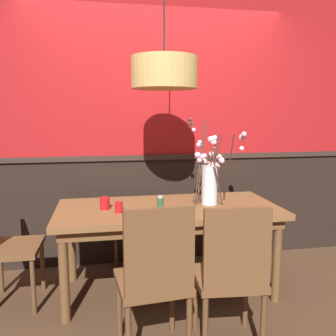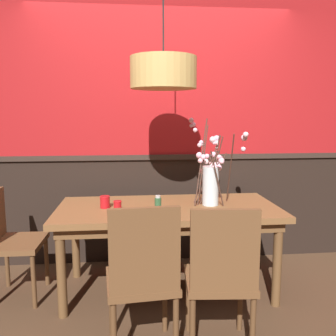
{
  "view_description": "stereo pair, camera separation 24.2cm",
  "coord_description": "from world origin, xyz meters",
  "px_view_note": "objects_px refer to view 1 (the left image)",
  "views": [
    {
      "loc": [
        -0.53,
        -2.84,
        1.49
      ],
      "look_at": [
        0.0,
        0.0,
        1.06
      ],
      "focal_mm": 38.41,
      "sensor_mm": 36.0,
      "label": 1
    },
    {
      "loc": [
        -0.29,
        -2.88,
        1.49
      ],
      "look_at": [
        0.0,
        0.0,
        1.06
      ],
      "focal_mm": 38.41,
      "sensor_mm": 36.0,
      "label": 2
    }
  ],
  "objects_px": {
    "candle_holder_nearer_edge": "(105,203)",
    "chair_head_west_end": "(4,242)",
    "chair_far_side_left": "(129,206)",
    "chair_near_side_right": "(231,271)",
    "vase_with_blossoms": "(210,176)",
    "candle_holder_nearer_center": "(119,207)",
    "dining_table": "(168,216)",
    "pendant_lamp": "(164,73)",
    "chair_near_side_left": "(155,275)",
    "condiment_bottle": "(160,205)"
  },
  "relations": [
    {
      "from": "candle_holder_nearer_edge",
      "to": "chair_head_west_end",
      "type": "bearing_deg",
      "value": 179.55
    },
    {
      "from": "chair_far_side_left",
      "to": "chair_head_west_end",
      "type": "distance_m",
      "value": 1.33
    },
    {
      "from": "chair_near_side_right",
      "to": "vase_with_blossoms",
      "type": "bearing_deg",
      "value": 81.75
    },
    {
      "from": "chair_near_side_right",
      "to": "candle_holder_nearer_center",
      "type": "xyz_separation_m",
      "value": [
        -0.65,
        0.73,
        0.25
      ]
    },
    {
      "from": "dining_table",
      "to": "vase_with_blossoms",
      "type": "bearing_deg",
      "value": 5.09
    },
    {
      "from": "candle_holder_nearer_edge",
      "to": "pendant_lamp",
      "type": "bearing_deg",
      "value": -9.36
    },
    {
      "from": "vase_with_blossoms",
      "to": "candle_holder_nearer_center",
      "type": "xyz_separation_m",
      "value": [
        -0.78,
        -0.15,
        -0.19
      ]
    },
    {
      "from": "chair_near_side_left",
      "to": "vase_with_blossoms",
      "type": "relative_size",
      "value": 1.36
    },
    {
      "from": "dining_table",
      "to": "chair_head_west_end",
      "type": "bearing_deg",
      "value": 179.56
    },
    {
      "from": "dining_table",
      "to": "vase_with_blossoms",
      "type": "xyz_separation_m",
      "value": [
        0.37,
        0.03,
        0.32
      ]
    },
    {
      "from": "chair_head_west_end",
      "to": "vase_with_blossoms",
      "type": "relative_size",
      "value": 1.22
    },
    {
      "from": "candle_holder_nearer_center",
      "to": "pendant_lamp",
      "type": "relative_size",
      "value": 0.08
    },
    {
      "from": "pendant_lamp",
      "to": "chair_head_west_end",
      "type": "bearing_deg",
      "value": 176.15
    },
    {
      "from": "chair_head_west_end",
      "to": "chair_far_side_left",
      "type": "bearing_deg",
      "value": 39.02
    },
    {
      "from": "chair_far_side_left",
      "to": "dining_table",
      "type": "bearing_deg",
      "value": -73.14
    },
    {
      "from": "dining_table",
      "to": "chair_near_side_left",
      "type": "height_order",
      "value": "chair_near_side_left"
    },
    {
      "from": "chair_near_side_right",
      "to": "vase_with_blossoms",
      "type": "height_order",
      "value": "vase_with_blossoms"
    },
    {
      "from": "dining_table",
      "to": "pendant_lamp",
      "type": "relative_size",
      "value": 1.73
    },
    {
      "from": "chair_far_side_left",
      "to": "chair_near_side_left",
      "type": "height_order",
      "value": "chair_near_side_left"
    },
    {
      "from": "dining_table",
      "to": "candle_holder_nearer_center",
      "type": "distance_m",
      "value": 0.45
    },
    {
      "from": "chair_head_west_end",
      "to": "chair_near_side_left",
      "type": "relative_size",
      "value": 0.9
    },
    {
      "from": "chair_near_side_right",
      "to": "condiment_bottle",
      "type": "xyz_separation_m",
      "value": [
        -0.34,
        0.65,
        0.27
      ]
    },
    {
      "from": "chair_head_west_end",
      "to": "chair_near_side_right",
      "type": "height_order",
      "value": "chair_near_side_right"
    },
    {
      "from": "chair_near_side_left",
      "to": "candle_holder_nearer_edge",
      "type": "height_order",
      "value": "chair_near_side_left"
    },
    {
      "from": "chair_near_side_left",
      "to": "pendant_lamp",
      "type": "distance_m",
      "value": 1.49
    },
    {
      "from": "chair_far_side_left",
      "to": "condiment_bottle",
      "type": "relative_size",
      "value": 6.87
    },
    {
      "from": "chair_near_side_right",
      "to": "chair_near_side_left",
      "type": "bearing_deg",
      "value": -179.4
    },
    {
      "from": "chair_near_side_left",
      "to": "condiment_bottle",
      "type": "xyz_separation_m",
      "value": [
        0.14,
        0.65,
        0.26
      ]
    },
    {
      "from": "chair_near_side_left",
      "to": "vase_with_blossoms",
      "type": "distance_m",
      "value": 1.16
    },
    {
      "from": "chair_far_side_left",
      "to": "chair_near_side_right",
      "type": "height_order",
      "value": "chair_far_side_left"
    },
    {
      "from": "chair_far_side_left",
      "to": "chair_near_side_left",
      "type": "xyz_separation_m",
      "value": [
        0.02,
        -1.71,
        0.01
      ]
    },
    {
      "from": "chair_head_west_end",
      "to": "condiment_bottle",
      "type": "height_order",
      "value": "chair_head_west_end"
    },
    {
      "from": "vase_with_blossoms",
      "to": "chair_near_side_left",
      "type": "bearing_deg",
      "value": -124.18
    },
    {
      "from": "chair_near_side_right",
      "to": "pendant_lamp",
      "type": "xyz_separation_m",
      "value": [
        -0.28,
        0.78,
        1.27
      ]
    },
    {
      "from": "candle_holder_nearer_edge",
      "to": "condiment_bottle",
      "type": "xyz_separation_m",
      "value": [
        0.42,
        -0.21,
        0.02
      ]
    },
    {
      "from": "chair_near_side_right",
      "to": "dining_table",
      "type": "bearing_deg",
      "value": 105.67
    },
    {
      "from": "candle_holder_nearer_edge",
      "to": "condiment_bottle",
      "type": "bearing_deg",
      "value": -26.56
    },
    {
      "from": "candle_holder_nearer_center",
      "to": "vase_with_blossoms",
      "type": "bearing_deg",
      "value": 11.18
    },
    {
      "from": "chair_head_west_end",
      "to": "chair_near_side_right",
      "type": "bearing_deg",
      "value": -29.48
    },
    {
      "from": "chair_near_side_right",
      "to": "condiment_bottle",
      "type": "height_order",
      "value": "chair_near_side_right"
    },
    {
      "from": "chair_head_west_end",
      "to": "chair_near_side_right",
      "type": "relative_size",
      "value": 0.92
    },
    {
      "from": "chair_near_side_left",
      "to": "candle_holder_nearer_edge",
      "type": "bearing_deg",
      "value": 107.82
    },
    {
      "from": "chair_near_side_left",
      "to": "candle_holder_nearer_center",
      "type": "height_order",
      "value": "chair_near_side_left"
    },
    {
      "from": "chair_near_side_left",
      "to": "condiment_bottle",
      "type": "bearing_deg",
      "value": 77.96
    },
    {
      "from": "dining_table",
      "to": "vase_with_blossoms",
      "type": "height_order",
      "value": "vase_with_blossoms"
    },
    {
      "from": "candle_holder_nearer_center",
      "to": "condiment_bottle",
      "type": "relative_size",
      "value": 0.61
    },
    {
      "from": "chair_head_west_end",
      "to": "candle_holder_nearer_center",
      "type": "xyz_separation_m",
      "value": [
        0.88,
        -0.13,
        0.27
      ]
    },
    {
      "from": "dining_table",
      "to": "chair_head_west_end",
      "type": "xyz_separation_m",
      "value": [
        -1.29,
        0.01,
        -0.14
      ]
    },
    {
      "from": "dining_table",
      "to": "vase_with_blossoms",
      "type": "relative_size",
      "value": 2.5
    },
    {
      "from": "chair_near_side_right",
      "to": "candle_holder_nearer_center",
      "type": "relative_size",
      "value": 11.2
    }
  ]
}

